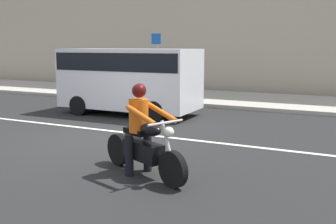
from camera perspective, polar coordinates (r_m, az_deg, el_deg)
The scene contains 7 objects.
ground_plane at distance 9.72m, azimuth -10.62°, elevation -3.86°, with size 80.00×80.00×0.00m, color black.
sidewalk_slab at distance 16.71m, azimuth 5.90°, elevation 2.10°, with size 40.00×4.40×0.14m, color #A8A399.
lane_marking_stripe at distance 10.10m, azimuth -4.58°, elevation -3.20°, with size 18.00×0.14×0.01m, color silver.
motorcycle_with_rider_orange_stripe at distance 6.77m, azimuth -3.72°, elevation -3.89°, with size 2.05×1.08×1.61m.
parked_van_white at distance 12.90m, azimuth -5.72°, elevation 5.18°, with size 4.53×1.96×2.16m.
street_sign_post at distance 16.71m, azimuth -1.70°, elevation 7.91°, with size 0.44×0.08×2.66m.
pedestrian_bystander at distance 19.04m, azimuth -6.11°, elevation 6.21°, with size 0.34×0.34×1.69m.
Camera 1 is at (5.67, -7.57, 2.23)m, focal length 41.61 mm.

